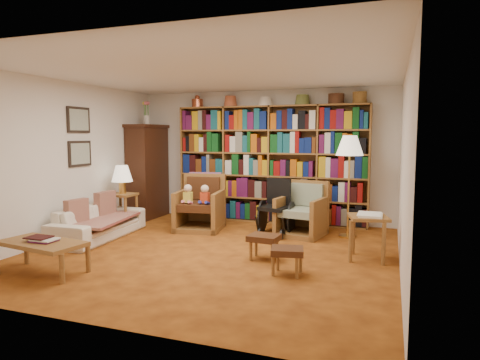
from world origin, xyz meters
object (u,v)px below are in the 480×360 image
at_px(footstool_a, 264,239).
at_px(coffee_table, 42,245).
at_px(side_table_lamp, 123,202).
at_px(armchair_sage, 302,214).
at_px(armchair_leather, 202,206).
at_px(wheelchair, 277,209).
at_px(footstool_b, 287,253).
at_px(side_table_papers, 368,223).
at_px(floor_lamp, 350,150).
at_px(sofa, 99,222).

xyz_separation_m(footstool_a, coffee_table, (-2.34, -1.44, 0.07)).
bearing_deg(side_table_lamp, armchair_sage, 9.95).
distance_m(armchair_sage, coffee_table, 3.97).
xyz_separation_m(armchair_leather, wheelchair, (1.34, 0.06, 0.02)).
xyz_separation_m(armchair_sage, footstool_b, (0.24, -2.12, -0.08)).
distance_m(side_table_lamp, wheelchair, 2.76).
distance_m(side_table_lamp, side_table_papers, 4.29).
relative_size(floor_lamp, footstool_b, 3.77).
relative_size(armchair_leather, floor_lamp, 0.59).
bearing_deg(wheelchair, footstool_a, -81.59).
height_order(floor_lamp, side_table_papers, floor_lamp).
bearing_deg(side_table_lamp, floor_lamp, 8.77).
relative_size(side_table_lamp, armchair_leather, 0.63).
relative_size(wheelchair, side_table_papers, 1.49).
height_order(armchair_leather, coffee_table, armchair_leather).
bearing_deg(wheelchair, side_table_papers, -34.74).
bearing_deg(footstool_a, footstool_b, -49.19).
bearing_deg(armchair_sage, wheelchair, -165.78).
height_order(footstool_a, coffee_table, coffee_table).
distance_m(side_table_lamp, coffee_table, 2.58).
height_order(sofa, footstool_a, sofa).
height_order(wheelchair, footstool_b, wheelchair).
bearing_deg(side_table_papers, footstool_b, -132.21).
xyz_separation_m(armchair_sage, coffee_table, (-2.53, -3.06, 0.01)).
bearing_deg(side_table_papers, wheelchair, 145.26).
xyz_separation_m(sofa, footstool_a, (2.85, -0.26, 0.01)).
bearing_deg(armchair_sage, footstool_b, -83.48).
xyz_separation_m(armchair_sage, wheelchair, (-0.41, -0.10, 0.08)).
relative_size(armchair_sage, coffee_table, 0.79).
bearing_deg(wheelchair, floor_lamp, 7.56).
bearing_deg(side_table_lamp, wheelchair, 9.29).
distance_m(sofa, armchair_sage, 3.33).
relative_size(wheelchair, coffee_table, 0.82).
height_order(floor_lamp, footstool_b, floor_lamp).
height_order(sofa, footstool_b, sofa).
bearing_deg(floor_lamp, armchair_sage, -176.29).
bearing_deg(side_table_lamp, armchair_leather, 15.63).
bearing_deg(sofa, footstool_a, -98.68).
xyz_separation_m(side_table_lamp, side_table_papers, (4.25, -0.61, 0.03)).
distance_m(armchair_sage, footstool_a, 1.63).
height_order(armchair_leather, wheelchair, armchair_leather).
bearing_deg(sofa, wheelchair, -67.88).
distance_m(armchair_leather, footstool_b, 2.80).
bearing_deg(side_table_papers, sofa, -177.31).
distance_m(side_table_lamp, armchair_sage, 3.19).
distance_m(sofa, coffee_table, 1.78).
xyz_separation_m(sofa, footstool_b, (3.28, -0.76, 0.00)).
relative_size(armchair_sage, footstool_b, 2.03).
distance_m(armchair_leather, side_table_papers, 3.04).
height_order(side_table_lamp, coffee_table, side_table_lamp).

